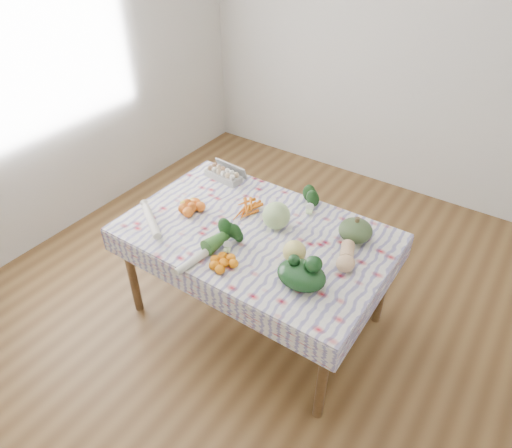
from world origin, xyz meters
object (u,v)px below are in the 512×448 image
object	(u,v)px
dining_table	(256,242)
egg_carton	(223,175)
grapefruit	(294,252)
cabbage	(276,216)
butternut_squash	(347,256)
kabocha_squash	(356,230)

from	to	relation	value
dining_table	egg_carton	bearing A→B (deg)	145.37
grapefruit	cabbage	bearing A→B (deg)	140.49
egg_carton	cabbage	distance (m)	0.68
butternut_squash	grapefruit	bearing A→B (deg)	-169.39
egg_carton	kabocha_squash	xyz separation A→B (m)	(1.09, -0.10, 0.03)
egg_carton	cabbage	size ratio (longest dim) A/B	1.60
butternut_squash	grapefruit	size ratio (longest dim) A/B	1.70
butternut_squash	cabbage	bearing A→B (deg)	153.18
kabocha_squash	cabbage	xyz separation A→B (m)	(-0.46, -0.17, 0.02)
cabbage	butternut_squash	distance (m)	0.52
kabocha_squash	cabbage	world-z (taller)	cabbage
egg_carton	grapefruit	distance (m)	1.01
cabbage	butternut_squash	xyz separation A→B (m)	(0.51, -0.06, -0.04)
dining_table	cabbage	bearing A→B (deg)	54.61
cabbage	grapefruit	distance (m)	0.33
dining_table	egg_carton	xyz separation A→B (m)	(-0.55, 0.38, 0.12)
dining_table	butternut_squash	world-z (taller)	butternut_squash
cabbage	grapefruit	world-z (taller)	cabbage
dining_table	kabocha_squash	bearing A→B (deg)	27.12
dining_table	butternut_squash	size ratio (longest dim) A/B	7.00
kabocha_squash	dining_table	bearing A→B (deg)	-152.88
egg_carton	cabbage	bearing A→B (deg)	-18.64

